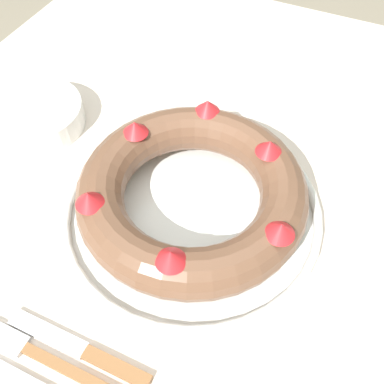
{
  "coord_description": "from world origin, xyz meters",
  "views": [
    {
      "loc": [
        -0.31,
        -0.13,
        1.23
      ],
      "look_at": [
        0.01,
        0.02,
        0.78
      ],
      "focal_mm": 42.0,
      "sensor_mm": 36.0,
      "label": 1
    }
  ],
  "objects": [
    {
      "name": "ground_plane",
      "position": [
        0.0,
        0.0,
        0.0
      ],
      "size": [
        8.0,
        8.0,
        0.0
      ],
      "primitive_type": "plane",
      "color": "gray"
    },
    {
      "name": "fork",
      "position": [
        -0.23,
        0.08,
        0.73
      ],
      "size": [
        0.02,
        0.2,
        0.01
      ],
      "rotation": [
        0.0,
        0.0,
        0.05
      ],
      "color": "#936038",
      "rests_on": "dining_table"
    },
    {
      "name": "bundt_cake",
      "position": [
        0.01,
        0.02,
        0.78
      ],
      "size": [
        0.3,
        0.3,
        0.08
      ],
      "color": "brown",
      "rests_on": "serving_dish"
    },
    {
      "name": "cake_knife",
      "position": [
        -0.21,
        0.04,
        0.73
      ],
      "size": [
        0.02,
        0.18,
        0.01
      ],
      "rotation": [
        0.0,
        0.0,
        -0.01
      ],
      "color": "#936038",
      "rests_on": "dining_table"
    },
    {
      "name": "side_bowl",
      "position": [
        0.07,
        0.32,
        0.74
      ],
      "size": [
        0.15,
        0.15,
        0.04
      ],
      "primitive_type": "cylinder",
      "color": "white",
      "rests_on": "dining_table"
    },
    {
      "name": "serving_dish",
      "position": [
        0.01,
        0.02,
        0.74
      ],
      "size": [
        0.35,
        0.35,
        0.02
      ],
      "color": "white",
      "rests_on": "dining_table"
    },
    {
      "name": "dining_table",
      "position": [
        0.0,
        0.0,
        0.63
      ],
      "size": [
        1.2,
        1.05,
        0.73
      ],
      "color": "beige",
      "rests_on": "ground_plane"
    }
  ]
}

